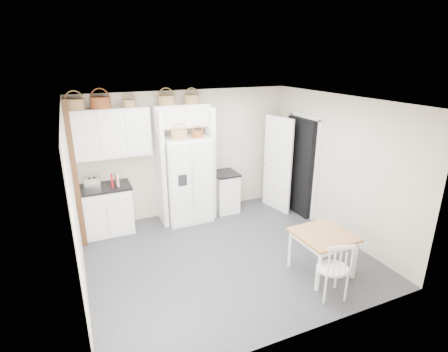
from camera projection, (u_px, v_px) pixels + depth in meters
name	position (u px, v px, depth m)	size (l,w,h in m)	color
floor	(226.00, 255.00, 5.99)	(4.50, 4.50, 0.00)	#232327
ceiling	(227.00, 101.00, 5.14)	(4.50, 4.50, 0.00)	white
wall_back	(187.00, 154.00, 7.30)	(4.50, 4.50, 0.00)	#B4AF93
wall_left	(75.00, 208.00, 4.71)	(4.00, 4.00, 0.00)	#B4AF93
wall_right	(338.00, 167.00, 6.43)	(4.00, 4.00, 0.00)	#B4AF93
refrigerator	(187.00, 179.00, 7.06)	(0.90, 0.72, 1.73)	white
base_cab_left	(105.00, 210.00, 6.64)	(0.97, 0.61, 0.90)	white
base_cab_right	(225.00, 192.00, 7.60)	(0.47, 0.57, 0.83)	white
dining_table	(322.00, 253.00, 5.42)	(0.81, 0.81, 0.68)	brown
windsor_chair	(332.00, 268.00, 4.84)	(0.44, 0.40, 0.90)	white
counter_left	(102.00, 187.00, 6.49)	(1.01, 0.65, 0.04)	black
counter_right	(225.00, 173.00, 7.46)	(0.51, 0.61, 0.04)	black
toaster	(92.00, 183.00, 6.36)	(0.29, 0.16, 0.20)	silver
cookbook_red	(112.00, 181.00, 6.44)	(0.03, 0.15, 0.22)	#A50B13
cookbook_cream	(117.00, 180.00, 6.47)	(0.03, 0.16, 0.24)	beige
basket_upper_a	(75.00, 105.00, 6.00)	(0.33, 0.33, 0.19)	brown
basket_upper_b	(101.00, 103.00, 6.15)	(0.34, 0.34, 0.20)	brown
basket_upper_c	(129.00, 103.00, 6.35)	(0.23, 0.23, 0.13)	brown
basket_bridge_a	(166.00, 100.00, 6.61)	(0.32, 0.32, 0.18)	brown
basket_bridge_b	(192.00, 99.00, 6.80)	(0.30, 0.30, 0.17)	brown
basket_fridge_a	(179.00, 135.00, 6.60)	(0.31, 0.31, 0.17)	brown
basket_fridge_b	(197.00, 134.00, 6.75)	(0.23, 0.23, 0.12)	brown
upper_cabinet	(111.00, 133.00, 6.38)	(1.40, 0.34, 0.90)	white
bridge_cabinet	(181.00, 116.00, 6.82)	(1.12, 0.34, 0.45)	white
fridge_panel_left	(160.00, 168.00, 6.83)	(0.08, 0.60, 2.30)	white
fridge_panel_right	(209.00, 162.00, 7.22)	(0.08, 0.60, 2.30)	white
trim_post	(75.00, 177.00, 5.90)	(0.09, 0.09, 2.60)	#3A1A0F
doorway_void	(301.00, 167.00, 7.35)	(0.18, 0.85, 2.05)	black
door_slab	(277.00, 164.00, 7.50)	(0.80, 0.04, 2.05)	white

